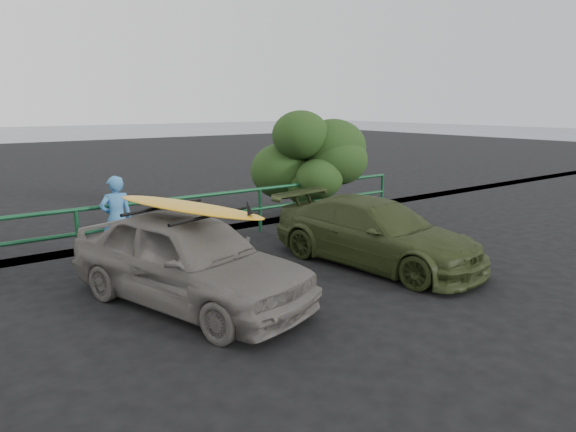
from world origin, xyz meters
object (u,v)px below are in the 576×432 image
sedan (188,259)px  surfboard (186,207)px  olive_vehicle (376,233)px  man (117,219)px  guardrail (131,228)px

sedan → surfboard: bearing=-16.8°
sedan → surfboard: 0.77m
sedan → olive_vehicle: 3.61m
olive_vehicle → man: size_ratio=2.54×
sedan → guardrail: bearing=68.8°
olive_vehicle → surfboard: (-3.59, 0.26, 0.86)m
sedan → olive_vehicle: size_ratio=0.98×
man → olive_vehicle: bearing=147.1°
guardrail → olive_vehicle: bearing=-44.3°
sedan → surfboard: size_ratio=1.39×
sedan → olive_vehicle: sedan is taller
surfboard → olive_vehicle: bearing=-21.0°
guardrail → sedan: (-0.24, -3.02, 0.16)m
sedan → man: 2.74m
olive_vehicle → guardrail: bearing=126.7°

